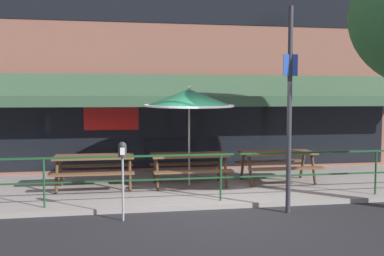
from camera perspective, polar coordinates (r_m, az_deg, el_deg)
ground_plane at (r=8.61m, az=4.29°, el=-10.73°), size 120.00×120.00×0.00m
patio_deck at (r=10.50m, az=1.68°, el=-7.74°), size 15.00×4.00×0.10m
restaurant_building at (r=12.54m, az=-0.29°, el=10.21°), size 15.00×1.60×7.12m
patio_railing at (r=8.73m, az=3.85°, el=-5.16°), size 13.84×0.04×0.97m
picnic_table_left at (r=10.13m, az=-12.89°, el=-4.51°), size 1.80×1.42×0.76m
picnic_table_centre at (r=10.18m, az=-0.32°, el=-4.36°), size 1.80×1.42×0.76m
picnic_table_right at (r=10.80m, az=11.34°, el=-3.95°), size 1.80×1.42×0.76m
patio_umbrella_centre at (r=10.14m, az=-0.39°, el=3.96°), size 2.14×2.14×2.38m
parking_meter_near at (r=7.69m, az=-9.25°, el=-3.84°), size 0.15×0.16×1.42m
street_sign_pole at (r=8.26m, az=12.86°, el=2.62°), size 0.28×0.09×3.90m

